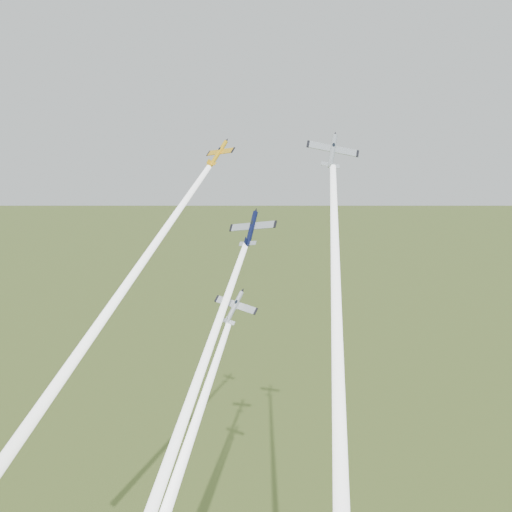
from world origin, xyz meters
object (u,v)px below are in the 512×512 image
plane_yellow (218,153)px  plane_silver_low (234,307)px  plane_navy (252,228)px  plane_silver_right (333,151)px

plane_yellow → plane_silver_low: (12.05, -15.46, -24.01)m
plane_navy → plane_silver_right: size_ratio=1.03×
plane_yellow → plane_silver_right: plane_silver_right is taller
plane_silver_right → plane_silver_low: plane_silver_right is taller
plane_silver_right → plane_silver_low: (-12.48, -9.94, -24.91)m
plane_navy → plane_silver_low: 13.83m
plane_yellow → plane_silver_right: size_ratio=0.89×
plane_navy → plane_silver_low: size_ratio=1.16×
plane_navy → plane_silver_low: plane_navy is taller
plane_yellow → plane_navy: size_ratio=0.87×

